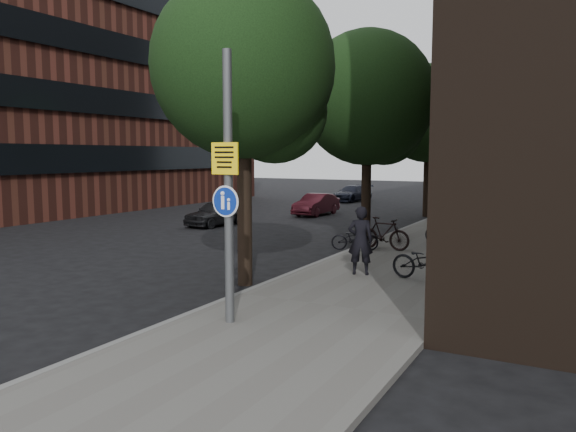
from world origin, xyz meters
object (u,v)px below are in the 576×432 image
Objects in this scene: signpost at (228,188)px; pedestrian at (360,240)px; parked_car_near at (216,213)px; parked_bike_facade_near at (426,262)px.

signpost is 2.78× the size of pedestrian.
signpost is 1.47× the size of parked_car_near.
parked_bike_facade_near is at bearing -28.10° from parked_car_near.
signpost is 5.94m from parked_bike_facade_near.
parked_bike_facade_near is (1.70, 0.02, -0.42)m from pedestrian.
signpost is at bearing 65.54° from pedestrian.
signpost reaches higher than parked_bike_facade_near.
signpost is 15.48m from parked_car_near.
signpost is 5.34m from pedestrian.
pedestrian reaches higher than parked_bike_facade_near.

